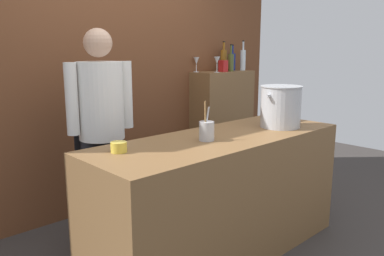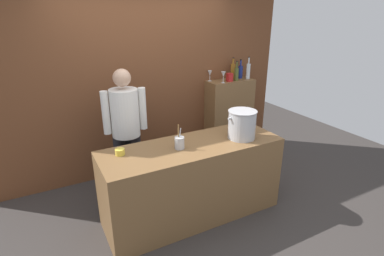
% 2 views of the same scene
% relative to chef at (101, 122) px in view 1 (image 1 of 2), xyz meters
% --- Properties ---
extents(ground_plane, '(8.00, 8.00, 0.00)m').
position_rel_chef_xyz_m(ground_plane, '(0.52, -0.76, -0.96)').
color(ground_plane, '#383330').
extents(brick_back_panel, '(4.40, 0.10, 3.00)m').
position_rel_chef_xyz_m(brick_back_panel, '(0.52, 0.64, 0.54)').
color(brick_back_panel, brown).
rests_on(brick_back_panel, ground_plane).
extents(prep_counter, '(2.03, 0.70, 0.90)m').
position_rel_chef_xyz_m(prep_counter, '(0.52, -0.76, -0.51)').
color(prep_counter, brown).
rests_on(prep_counter, ground_plane).
extents(bar_cabinet, '(0.76, 0.32, 1.26)m').
position_rel_chef_xyz_m(bar_cabinet, '(1.83, 0.43, -0.34)').
color(bar_cabinet, brown).
rests_on(bar_cabinet, ground_plane).
extents(chef, '(0.53, 0.37, 1.66)m').
position_rel_chef_xyz_m(chef, '(0.00, 0.00, 0.00)').
color(chef, black).
rests_on(chef, ground_plane).
extents(stockpot_large, '(0.39, 0.33, 0.33)m').
position_rel_chef_xyz_m(stockpot_large, '(1.11, -0.85, 0.10)').
color(stockpot_large, '#B7BABF').
rests_on(stockpot_large, prep_counter).
extents(utensil_crock, '(0.10, 0.10, 0.27)m').
position_rel_chef_xyz_m(utensil_crock, '(0.36, -0.77, 0.00)').
color(utensil_crock, '#B7BABF').
rests_on(utensil_crock, prep_counter).
extents(butter_jar, '(0.10, 0.10, 0.06)m').
position_rel_chef_xyz_m(butter_jar, '(-0.25, -0.62, -0.03)').
color(butter_jar, yellow).
rests_on(butter_jar, prep_counter).
extents(wine_bottle_cobalt, '(0.07, 0.07, 0.30)m').
position_rel_chef_xyz_m(wine_bottle_cobalt, '(2.05, 0.48, 0.40)').
color(wine_bottle_cobalt, navy).
rests_on(wine_bottle_cobalt, bar_cabinet).
extents(wine_bottle_amber, '(0.08, 0.08, 0.34)m').
position_rel_chef_xyz_m(wine_bottle_amber, '(1.92, 0.50, 0.42)').
color(wine_bottle_amber, '#8C5919').
rests_on(wine_bottle_amber, bar_cabinet).
extents(wine_bottle_olive, '(0.07, 0.07, 0.30)m').
position_rel_chef_xyz_m(wine_bottle_olive, '(1.89, 0.37, 0.40)').
color(wine_bottle_olive, '#475123').
rests_on(wine_bottle_olive, bar_cabinet).
extents(wine_bottle_clear, '(0.06, 0.06, 0.35)m').
position_rel_chef_xyz_m(wine_bottle_clear, '(2.14, 0.40, 0.42)').
color(wine_bottle_clear, silver).
rests_on(wine_bottle_clear, bar_cabinet).
extents(wine_glass_short, '(0.07, 0.07, 0.17)m').
position_rel_chef_xyz_m(wine_glass_short, '(1.63, 0.33, 0.42)').
color(wine_glass_short, silver).
rests_on(wine_glass_short, bar_cabinet).
extents(wine_glass_tall, '(0.07, 0.07, 0.16)m').
position_rel_chef_xyz_m(wine_glass_tall, '(1.52, 0.54, 0.41)').
color(wine_glass_tall, silver).
rests_on(wine_glass_tall, bar_cabinet).
extents(spice_tin_red, '(0.08, 0.08, 0.13)m').
position_rel_chef_xyz_m(spice_tin_red, '(1.77, 0.37, 0.36)').
color(spice_tin_red, red).
rests_on(spice_tin_red, bar_cabinet).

